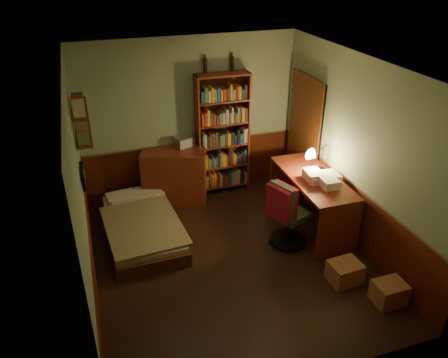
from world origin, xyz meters
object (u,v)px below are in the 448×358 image
object	(u,v)px
bookshelf	(223,135)
dresser	(175,175)
mini_stereo	(185,141)
desk	(311,202)
cardboard_box_b	(345,272)
cardboard_box_a	(389,293)
bed	(141,220)
office_chair	(290,216)
desk_lamp	(323,150)

from	to	relation	value
bookshelf	dresser	bearing A→B (deg)	-172.78
dresser	mini_stereo	xyz separation A→B (m)	(0.22, 0.12, 0.53)
desk	bookshelf	bearing A→B (deg)	121.13
cardboard_box_b	cardboard_box_a	bearing A→B (deg)	-58.75
bed	cardboard_box_a	world-z (taller)	bed
bookshelf	office_chair	xyz separation A→B (m)	(0.40, -1.76, -0.58)
dresser	bookshelf	world-z (taller)	bookshelf
desk	cardboard_box_b	size ratio (longest dim) A/B	4.12
desk	desk_lamp	bearing A→B (deg)	39.20
desk_lamp	cardboard_box_a	xyz separation A→B (m)	(-0.08, -1.89, -1.02)
cardboard_box_a	bed	bearing A→B (deg)	138.56
bed	dresser	size ratio (longest dim) A/B	1.79
mini_stereo	office_chair	world-z (taller)	mini_stereo
bookshelf	desk_lamp	bearing A→B (deg)	-48.92
bookshelf	desk_lamp	distance (m)	1.72
office_chair	cardboard_box_b	bearing A→B (deg)	-93.69
desk_lamp	office_chair	xyz separation A→B (m)	(-0.69, -0.44, -0.73)
cardboard_box_a	cardboard_box_b	world-z (taller)	cardboard_box_a
dresser	mini_stereo	world-z (taller)	mini_stereo
office_chair	cardboard_box_a	world-z (taller)	office_chair
bed	desk_lamp	size ratio (longest dim) A/B	2.88
bed	bookshelf	bearing A→B (deg)	30.39
mini_stereo	cardboard_box_a	world-z (taller)	mini_stereo
bed	cardboard_box_a	bearing A→B (deg)	-42.58
bed	office_chair	distance (m)	2.12
dresser	desk	size ratio (longest dim) A/B	0.64
mini_stereo	office_chair	distance (m)	2.15
office_chair	desk	bearing A→B (deg)	7.86
desk_lamp	dresser	bearing A→B (deg)	157.42
bed	desk	world-z (taller)	desk
desk	desk_lamp	size ratio (longest dim) A/B	2.53
desk_lamp	desk	bearing A→B (deg)	-131.80
dresser	office_chair	bearing A→B (deg)	-33.69
mini_stereo	bookshelf	bearing A→B (deg)	-19.55
mini_stereo	desk	size ratio (longest dim) A/B	0.18
cardboard_box_a	cardboard_box_b	xyz separation A→B (m)	(-0.30, 0.49, -0.00)
desk_lamp	cardboard_box_a	bearing A→B (deg)	-82.42
dresser	cardboard_box_b	bearing A→B (deg)	-39.75
mini_stereo	desk_lamp	bearing A→B (deg)	-54.21
bed	dresser	xyz separation A→B (m)	(0.69, 0.86, 0.18)
bed	desk_lamp	bearing A→B (deg)	-9.15
mini_stereo	cardboard_box_a	distance (m)	3.74
bookshelf	cardboard_box_a	size ratio (longest dim) A/B	5.56
dresser	bookshelf	bearing A→B (deg)	25.16
desk_lamp	office_chair	world-z (taller)	desk_lamp
bed	office_chair	size ratio (longest dim) A/B	2.07
office_chair	cardboard_box_a	size ratio (longest dim) A/B	2.39
cardboard_box_a	cardboard_box_b	size ratio (longest dim) A/B	0.95
cardboard_box_a	desk_lamp	bearing A→B (deg)	87.71
bed	desk	size ratio (longest dim) A/B	1.14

